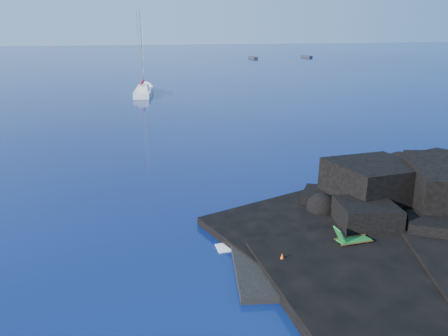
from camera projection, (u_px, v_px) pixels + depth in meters
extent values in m
plane|color=#030730|center=(232.00, 278.00, 19.78)|extent=(400.00, 400.00, 0.00)
cube|color=black|center=(322.00, 263.00, 21.01)|extent=(9.08, 6.86, 0.70)
cube|color=silver|center=(353.00, 259.00, 20.63)|extent=(2.25, 1.27, 0.06)
cone|color=#E3430B|center=(282.00, 259.00, 20.18)|extent=(0.41, 0.41, 0.54)
cube|color=#2A292E|center=(253.00, 59.00, 132.77)|extent=(2.06, 4.56, 0.59)
cube|color=#25252A|center=(306.00, 57.00, 136.47)|extent=(2.68, 4.36, 0.56)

